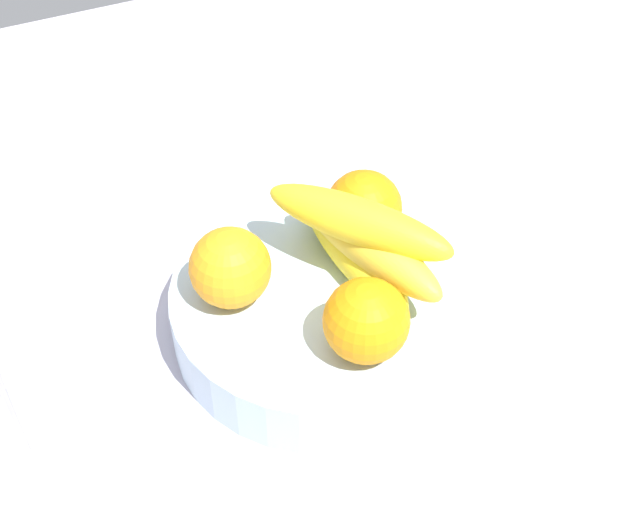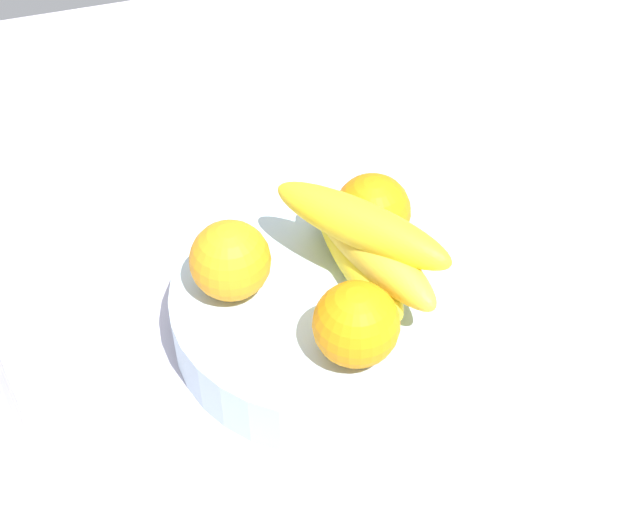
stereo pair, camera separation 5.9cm
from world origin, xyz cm
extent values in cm
cube|color=#B0ABBC|center=(0.00, 0.00, -1.50)|extent=(180.00, 140.00, 3.00)
cylinder|color=silver|center=(0.36, -1.50, 2.71)|extent=(27.00, 27.00, 5.42)
sphere|color=orange|center=(7.51, -3.93, 8.90)|extent=(6.96, 6.96, 6.96)
sphere|color=orange|center=(-0.40, 6.20, 8.90)|extent=(6.96, 6.96, 6.96)
sphere|color=orange|center=(-6.10, -5.93, 8.90)|extent=(6.96, 6.96, 6.96)
ellipsoid|color=yellow|center=(-3.49, -2.75, 7.42)|extent=(4.82, 17.17, 4.00)
ellipsoid|color=yellow|center=(-3.85, -0.90, 9.62)|extent=(8.37, 17.45, 4.00)
ellipsoid|color=yellow|center=(-3.26, -1.61, 11.82)|extent=(13.34, 16.04, 4.00)
camera|label=1|loc=(22.59, 45.27, 59.22)|focal=48.22mm
camera|label=2|loc=(17.08, 47.51, 59.22)|focal=48.22mm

